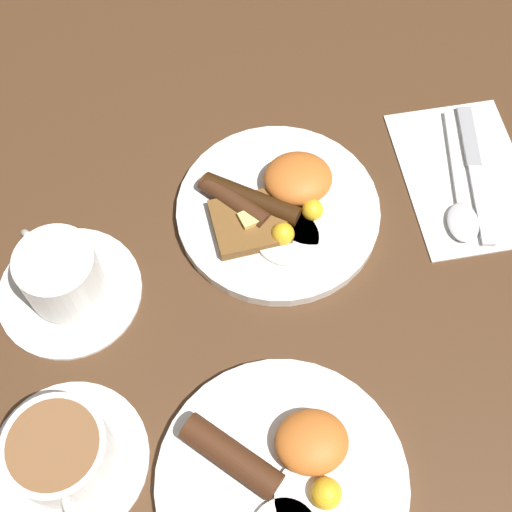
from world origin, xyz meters
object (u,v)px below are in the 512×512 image
Objects in this scene: breakfast_plate_near at (278,207)px; knife at (474,165)px; teacup_near at (63,279)px; teacup_far at (63,454)px; breakfast_plate_far at (284,478)px; spoon at (461,209)px.

breakfast_plate_near reaches higher than knife.
teacup_near is 0.18m from teacup_far.
spoon is (-0.24, -0.28, -0.00)m from breakfast_plate_far.
breakfast_plate_near is 0.96× the size of breakfast_plate_far.
breakfast_plate_far is at bearing 133.14° from teacup_near.
breakfast_plate_near is 0.30m from breakfast_plate_far.
breakfast_plate_near is 0.21m from spoon.
teacup_far is 0.84× the size of spoon.
breakfast_plate_near is 0.24m from knife.
spoon is at bearing -22.16° from knife.
knife is at bearing -166.40° from teacup_near.
breakfast_plate_far is 1.54× the size of teacup_near.
breakfast_plate_far is 0.36m from spoon.
breakfast_plate_near is 0.35m from teacup_far.
breakfast_plate_far reaches higher than knife.
spoon is (-0.44, -0.24, -0.02)m from teacup_far.
teacup_near is at bearing -88.90° from teacup_far.
teacup_near reaches higher than teacup_far.
knife is at bearing -147.82° from teacup_far.
spoon is at bearing -172.82° from teacup_near.
teacup_far reaches higher than breakfast_plate_near.
breakfast_plate_near is 1.25× the size of spoon.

